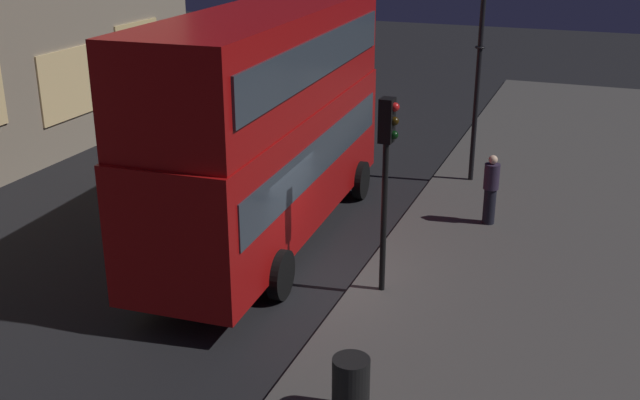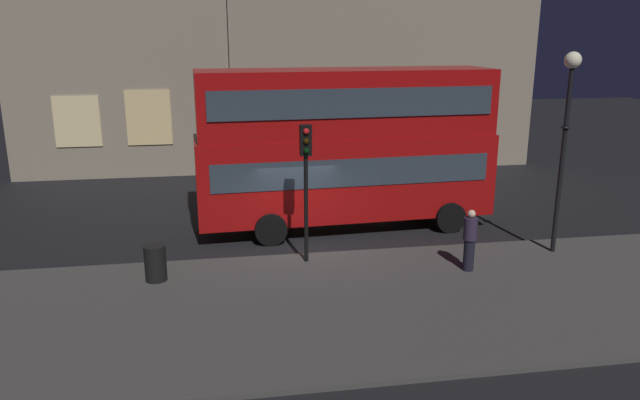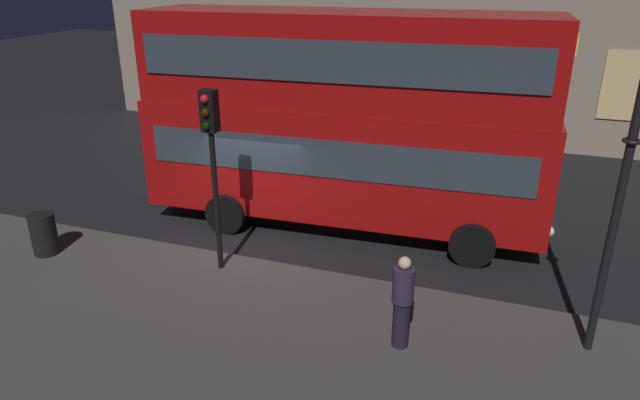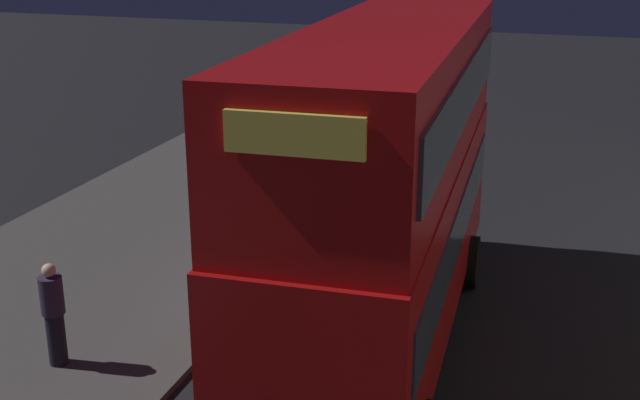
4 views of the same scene
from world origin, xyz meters
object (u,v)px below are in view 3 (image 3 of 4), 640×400
double_decker_bus (344,113)px  litter_bin (44,234)px  street_lamp (637,115)px  traffic_light_near_kerb (211,144)px  pedestrian (402,301)px

double_decker_bus → litter_bin: 7.57m
street_lamp → traffic_light_near_kerb: bearing=176.9°
street_lamp → pedestrian: (-3.13, -1.01, -3.27)m
traffic_light_near_kerb → street_lamp: street_lamp is taller
street_lamp → litter_bin: (-11.64, -0.33, -3.68)m
pedestrian → litter_bin: pedestrian is taller
traffic_light_near_kerb → pedestrian: bearing=-17.0°
street_lamp → litter_bin: bearing=-178.4°
street_lamp → litter_bin: 12.21m
traffic_light_near_kerb → litter_bin: size_ratio=4.06×
double_decker_bus → traffic_light_near_kerb: double_decker_bus is taller
double_decker_bus → traffic_light_near_kerb: size_ratio=2.55×
traffic_light_near_kerb → double_decker_bus: bearing=62.5°
litter_bin → pedestrian: bearing=-4.6°
double_decker_bus → litter_bin: double_decker_bus is taller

